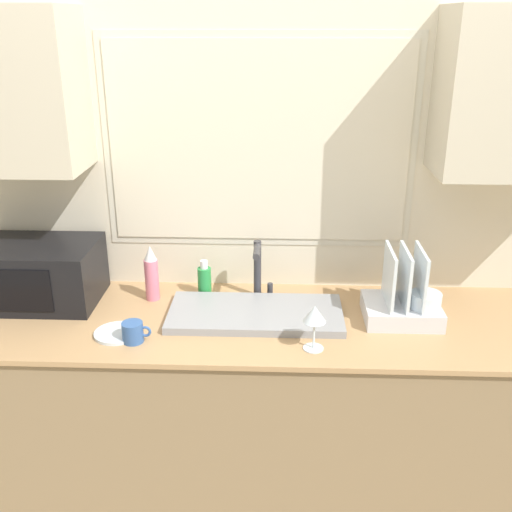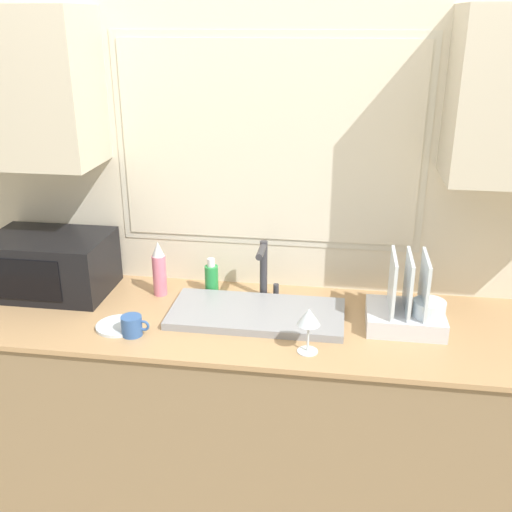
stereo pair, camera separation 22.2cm
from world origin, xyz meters
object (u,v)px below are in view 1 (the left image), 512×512
object	(u,v)px
spray_bottle	(151,274)
wine_glass	(315,316)
dish_rack	(405,302)
faucet	(259,266)
mug_near_sink	(133,332)
soap_bottle	(204,280)
microwave	(37,273)

from	to	relation	value
spray_bottle	wine_glass	bearing A→B (deg)	-30.29
dish_rack	spray_bottle	bearing A→B (deg)	172.00
faucet	mug_near_sink	world-z (taller)	faucet
mug_near_sink	soap_bottle	bearing A→B (deg)	62.43
microwave	soap_bottle	size ratio (longest dim) A/B	3.17
faucet	wine_glass	xyz separation A→B (m)	(0.21, -0.41, -0.01)
soap_bottle	mug_near_sink	size ratio (longest dim) A/B	1.46
faucet	dish_rack	size ratio (longest dim) A/B	0.86
mug_near_sink	wine_glass	bearing A→B (deg)	-2.17
soap_bottle	mug_near_sink	distance (m)	0.46
microwave	spray_bottle	distance (m)	0.47
soap_bottle	wine_glass	bearing A→B (deg)	-44.33
dish_rack	wine_glass	bearing A→B (deg)	-146.58
soap_bottle	wine_glass	size ratio (longest dim) A/B	0.92
spray_bottle	wine_glass	size ratio (longest dim) A/B	1.40
mug_near_sink	wine_glass	size ratio (longest dim) A/B	0.63
microwave	mug_near_sink	size ratio (longest dim) A/B	4.64
faucet	wine_glass	distance (m)	0.46
faucet	wine_glass	size ratio (longest dim) A/B	1.47
dish_rack	soap_bottle	world-z (taller)	dish_rack
faucet	mug_near_sink	size ratio (longest dim) A/B	2.33
microwave	soap_bottle	bearing A→B (deg)	6.86
microwave	dish_rack	distance (m)	1.50
wine_glass	microwave	bearing A→B (deg)	162.74
microwave	mug_near_sink	bearing A→B (deg)	-34.61
dish_rack	soap_bottle	bearing A→B (deg)	166.59
spray_bottle	microwave	bearing A→B (deg)	-175.93
wine_glass	spray_bottle	bearing A→B (deg)	149.71
spray_bottle	soap_bottle	world-z (taller)	spray_bottle
microwave	spray_bottle	world-z (taller)	microwave
microwave	wine_glass	distance (m)	1.18
microwave	spray_bottle	size ratio (longest dim) A/B	2.09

